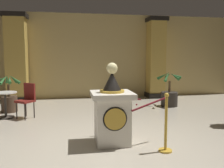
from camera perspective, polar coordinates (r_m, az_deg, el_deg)
The scene contains 12 objects.
ground_plane at distance 4.86m, azimuth -0.30°, elevation -13.71°, with size 12.79×12.79×0.00m, color #B2A893.
back_wall at distance 9.97m, azimuth -5.52°, elevation 6.59°, with size 12.79×0.16×3.43m, color tan.
pedestal_clock at distance 4.64m, azimuth 0.01°, elevation -6.74°, with size 0.79×0.79×1.57m.
stanchion_near at distance 4.40m, azimuth 12.72°, elevation -10.92°, with size 0.24×0.24×1.06m.
stanchion_far at distance 5.73m, azimuth 0.64°, elevation -6.89°, with size 0.24×0.24×1.02m.
velvet_rope at distance 4.94m, azimuth 5.91°, elevation -3.92°, with size 1.14×1.15×0.22m.
column_left at distance 9.73m, azimuth -21.75°, elevation 5.70°, with size 0.87×0.87×3.30m.
column_right at distance 10.15m, azimuth 10.41°, elevation 6.05°, with size 0.78×0.78×3.30m.
potted_palm_left at distance 7.98m, azimuth -23.36°, elevation -3.43°, with size 0.78×0.74×1.19m.
potted_palm_right at distance 8.45m, azimuth 13.52°, elevation -2.82°, with size 0.86×0.86×1.24m.
cafe_table at distance 7.22m, azimuth -24.14°, elevation -3.81°, with size 0.63×0.63×0.72m.
cafe_chair_red at distance 6.99m, azimuth -19.61°, elevation -3.03°, with size 0.56×0.56×0.96m.
Camera 1 is at (-0.76, -4.50, 1.66)m, focal length 38.27 mm.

